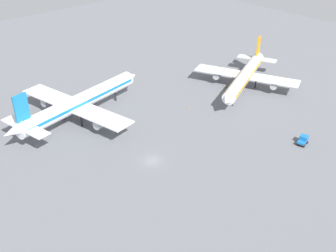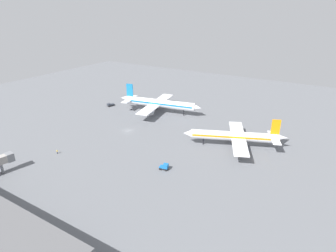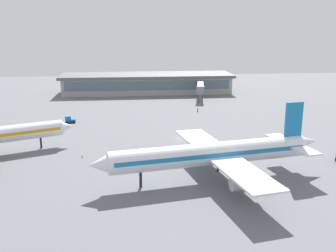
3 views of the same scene
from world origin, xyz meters
name	(u,v)px [view 2 (image 2 of 3)]	position (x,y,z in m)	size (l,w,h in m)	color
ground	(128,131)	(0.00, 0.00, 0.00)	(288.00, 288.00, 0.00)	slate
airplane_at_gate	(159,103)	(-1.61, 30.28, 5.46)	(49.09, 39.83, 15.01)	white
airplane_taxiing	(235,136)	(49.92, 10.72, 4.83)	(41.45, 34.28, 13.28)	white
pushback_tractor	(110,105)	(-32.82, 24.13, 0.97)	(3.31, 4.77, 1.90)	black
baggage_tug	(165,167)	(34.34, -21.02, 1.16)	(3.50, 2.74, 2.30)	black
ground_crew_worker	(57,152)	(-9.87, -33.36, 0.85)	(0.56, 0.47, 1.67)	#1E2338
safety_cone_near_gate	(189,132)	(26.43, 14.06, 0.30)	(0.44, 0.44, 0.60)	#EA590C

